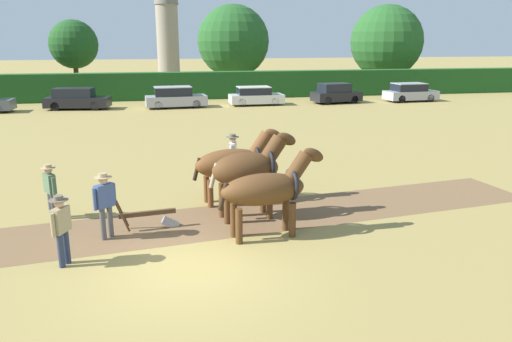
{
  "coord_description": "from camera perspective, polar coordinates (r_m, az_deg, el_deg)",
  "views": [
    {
      "loc": [
        -0.52,
        -10.3,
        4.98
      ],
      "look_at": [
        2.34,
        3.99,
        1.1
      ],
      "focal_mm": 35.0,
      "sensor_mm": 36.0,
      "label": 1
    }
  ],
  "objects": [
    {
      "name": "parked_car_center",
      "position": [
        38.7,
        -19.82,
        7.74
      ],
      "size": [
        4.69,
        2.34,
        1.54
      ],
      "rotation": [
        0.0,
        0.0,
        -0.14
      ],
      "color": "black",
      "rests_on": "ground"
    },
    {
      "name": "tree_center_left",
      "position": [
        50.17,
        -2.62,
        14.6
      ],
      "size": [
        6.97,
        6.97,
        8.22
      ],
      "color": "brown",
      "rests_on": "ground"
    },
    {
      "name": "plowed_furrow_strip",
      "position": [
        13.81,
        -16.97,
        -6.91
      ],
      "size": [
        26.22,
        6.01,
        0.01
      ],
      "primitive_type": "cube",
      "rotation": [
        0.0,
        0.0,
        0.13
      ],
      "color": "brown",
      "rests_on": "ground"
    },
    {
      "name": "plow",
      "position": [
        13.77,
        -11.72,
        -5.19
      ],
      "size": [
        1.75,
        0.55,
        1.13
      ],
      "rotation": [
        0.0,
        0.0,
        0.13
      ],
      "color": "#4C331E",
      "rests_on": "ground"
    },
    {
      "name": "parked_car_end_right",
      "position": [
        43.09,
        17.21,
        8.56
      ],
      "size": [
        4.35,
        2.11,
        1.48
      ],
      "rotation": [
        0.0,
        0.0,
        0.07
      ],
      "color": "#A8A8B2",
      "rests_on": "ground"
    },
    {
      "name": "farmer_onlooker_right",
      "position": [
        15.17,
        -22.47,
        -1.79
      ],
      "size": [
        0.41,
        0.55,
        1.6
      ],
      "rotation": [
        0.0,
        0.0,
        0.55
      ],
      "color": "#4C4C4C",
      "rests_on": "ground"
    },
    {
      "name": "ground_plane",
      "position": [
        11.46,
        -7.73,
        -11.0
      ],
      "size": [
        240.0,
        240.0,
        0.0
      ],
      "primitive_type": "plane",
      "color": "#998447"
    },
    {
      "name": "parked_car_center_right",
      "position": [
        37.79,
        -9.23,
        8.28
      ],
      "size": [
        4.57,
        2.09,
        1.56
      ],
      "rotation": [
        0.0,
        0.0,
        0.08
      ],
      "color": "#A8A8B2",
      "rests_on": "ground"
    },
    {
      "name": "hedgerow",
      "position": [
        43.18,
        -10.72,
        9.53
      ],
      "size": [
        71.53,
        1.49,
        2.25
      ],
      "primitive_type": "cube",
      "color": "#1E511E",
      "rests_on": "ground"
    },
    {
      "name": "tree_left",
      "position": [
        50.3,
        -20.12,
        13.43
      ],
      "size": [
        4.43,
        4.43,
        6.69
      ],
      "color": "#4C3823",
      "rests_on": "ground"
    },
    {
      "name": "draft_horse_lead_right",
      "position": [
        13.99,
        -0.78,
        0.24
      ],
      "size": [
        2.63,
        1.25,
        2.5
      ],
      "rotation": [
        0.0,
        0.0,
        0.13
      ],
      "color": "#513319",
      "rests_on": "ground"
    },
    {
      "name": "farmer_beside_team",
      "position": [
        17.43,
        -2.67,
        1.89
      ],
      "size": [
        0.45,
        0.66,
        1.79
      ],
      "rotation": [
        0.0,
        0.0,
        -0.3
      ],
      "color": "#38332D",
      "rests_on": "ground"
    },
    {
      "name": "draft_horse_lead_left",
      "position": [
        12.68,
        1.35,
        -2.04
      ],
      "size": [
        2.91,
        1.14,
        2.35
      ],
      "rotation": [
        0.0,
        0.0,
        0.13
      ],
      "color": "#513319",
      "rests_on": "ground"
    },
    {
      "name": "farmer_at_plow",
      "position": [
        13.17,
        -16.89,
        -3.24
      ],
      "size": [
        0.53,
        0.48,
        1.74
      ],
      "rotation": [
        0.0,
        0.0,
        -0.85
      ],
      "color": "#4C4C4C",
      "rests_on": "ground"
    },
    {
      "name": "draft_horse_trail_left",
      "position": [
        15.41,
        -2.45,
        0.96
      ],
      "size": [
        2.95,
        1.23,
        2.34
      ],
      "rotation": [
        0.0,
        0.0,
        0.13
      ],
      "color": "brown",
      "rests_on": "ground"
    },
    {
      "name": "parked_car_far_right",
      "position": [
        40.58,
        9.1,
        8.73
      ],
      "size": [
        4.06,
        2.33,
        1.56
      ],
      "rotation": [
        0.0,
        0.0,
        0.16
      ],
      "color": "black",
      "rests_on": "ground"
    },
    {
      "name": "parked_car_right",
      "position": [
        38.83,
        -0.05,
        8.55
      ],
      "size": [
        4.13,
        1.88,
        1.42
      ],
      "rotation": [
        0.0,
        0.0,
        0.01
      ],
      "color": "silver",
      "rests_on": "ground"
    },
    {
      "name": "farmer_onlooker_left",
      "position": [
        11.96,
        -21.37,
        -5.81
      ],
      "size": [
        0.41,
        0.59,
        1.66
      ],
      "rotation": [
        0.0,
        0.0,
        -0.45
      ],
      "color": "#28334C",
      "rests_on": "ground"
    },
    {
      "name": "tree_center",
      "position": [
        53.63,
        14.69,
        14.12
      ],
      "size": [
        7.25,
        7.25,
        8.31
      ],
      "color": "#423323",
      "rests_on": "ground"
    }
  ]
}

